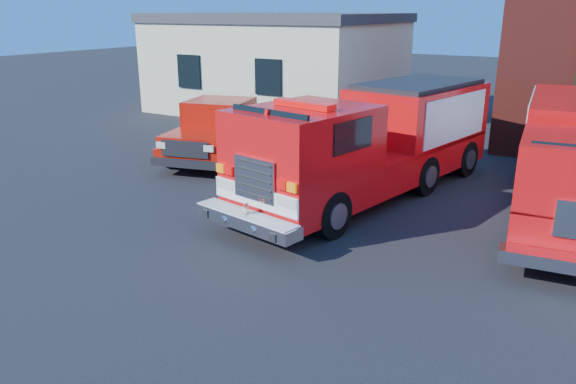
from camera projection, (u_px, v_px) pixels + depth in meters
The scene contains 4 objects.
ground at pixel (317, 236), 11.75m from camera, with size 100.00×100.00×0.00m, color black.
side_building at pixel (279, 62), 26.06m from camera, with size 10.20×8.20×4.35m.
fire_engine at pixel (373, 141), 13.95m from camera, with size 4.06×9.04×2.69m.
pickup_truck at pixel (224, 129), 17.92m from camera, with size 3.36×5.98×1.85m.
Camera 1 is at (5.07, -9.65, 4.51)m, focal length 35.00 mm.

